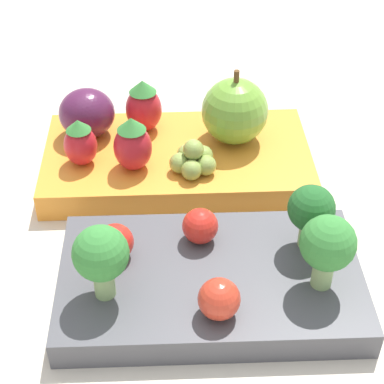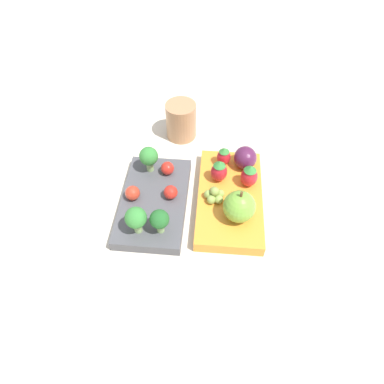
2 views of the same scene
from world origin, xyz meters
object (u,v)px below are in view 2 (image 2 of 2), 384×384
object	(u,v)px
broccoli_floret_0	(159,220)
cherry_tomato_0	(171,192)
broccoli_floret_1	(149,157)
apple	(239,206)
grape_cluster	(215,195)
broccoli_floret_2	(136,218)
bento_box_savoury	(154,202)
cherry_tomato_2	(167,168)
strawberry_1	(219,171)
plum	(245,158)
strawberry_2	(249,176)
bento_box_fruit	(230,198)
cherry_tomato_1	(133,193)
strawberry_0	(224,156)
drinking_cup	(181,121)

from	to	relation	value
broccoli_floret_0	cherry_tomato_0	distance (m)	0.07
broccoli_floret_1	apple	bearing A→B (deg)	-128.07
grape_cluster	broccoli_floret_2	bearing A→B (deg)	114.43
bento_box_savoury	broccoli_floret_1	bearing A→B (deg)	6.14
bento_box_savoury	cherry_tomato_0	size ratio (longest dim) A/B	8.59
cherry_tomato_2	apple	xyz separation A→B (m)	(-0.11, -0.12, 0.02)
broccoli_floret_1	strawberry_1	size ratio (longest dim) A/B	1.16
plum	broccoli_floret_1	bearing A→B (deg)	90.06
apple	grape_cluster	bearing A→B (deg)	41.52
strawberry_1	strawberry_2	distance (m)	0.05
cherry_tomato_2	strawberry_1	size ratio (longest dim) A/B	0.54
broccoli_floret_1	broccoli_floret_2	world-z (taller)	same
cherry_tomato_2	strawberry_2	bearing A→B (deg)	-104.22
bento_box_fruit	cherry_tomato_2	distance (m)	0.13
broccoli_floret_2	bento_box_savoury	bearing A→B (deg)	-19.28
cherry_tomato_1	strawberry_0	xyz separation A→B (m)	(0.07, -0.17, 0.01)
cherry_tomato_0	drinking_cup	distance (m)	0.19
strawberry_1	grape_cluster	world-z (taller)	strawberry_1
grape_cluster	drinking_cup	distance (m)	0.20
cherry_tomato_0	strawberry_2	bearing A→B (deg)	-81.38
cherry_tomato_1	grape_cluster	world-z (taller)	grape_cluster
strawberry_2	grape_cluster	world-z (taller)	strawberry_2
bento_box_savoury	cherry_tomato_2	distance (m)	0.07
drinking_cup	cherry_tomato_2	bearing A→B (deg)	167.27
cherry_tomato_2	strawberry_2	xyz separation A→B (m)	(-0.04, -0.14, 0.01)
apple	cherry_tomato_0	bearing A→B (deg)	66.11
cherry_tomato_0	plum	world-z (taller)	plum
bento_box_savoury	grape_cluster	world-z (taller)	grape_cluster
broccoli_floret_1	strawberry_0	bearing A→B (deg)	-86.90
cherry_tomato_0	bento_box_savoury	bearing A→B (deg)	92.19
apple	strawberry_1	world-z (taller)	apple
strawberry_0	plum	distance (m)	0.04
cherry_tomato_0	strawberry_1	world-z (taller)	strawberry_1
cherry_tomato_1	plum	bearing A→B (deg)	-72.04
cherry_tomato_1	cherry_tomato_2	distance (m)	0.08
apple	strawberry_0	world-z (taller)	apple
cherry_tomato_0	grape_cluster	xyz separation A→B (m)	(-0.01, -0.08, -0.00)
broccoli_floret_1	strawberry_2	distance (m)	0.18
strawberry_2	plum	distance (m)	0.05
bento_box_fruit	apple	world-z (taller)	apple
bento_box_savoury	cherry_tomato_1	xyz separation A→B (m)	(0.00, 0.04, 0.02)
cherry_tomato_0	strawberry_2	world-z (taller)	strawberry_2
broccoli_floret_2	drinking_cup	distance (m)	0.27
broccoli_floret_0	cherry_tomato_2	world-z (taller)	broccoli_floret_0
bento_box_fruit	plum	distance (m)	0.08
strawberry_1	grape_cluster	distance (m)	0.05
cherry_tomato_0	strawberry_1	distance (m)	0.09
broccoli_floret_2	plum	world-z (taller)	broccoli_floret_2
cherry_tomato_0	cherry_tomato_2	size ratio (longest dim) A/B	1.00
strawberry_1	drinking_cup	bearing A→B (deg)	22.69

